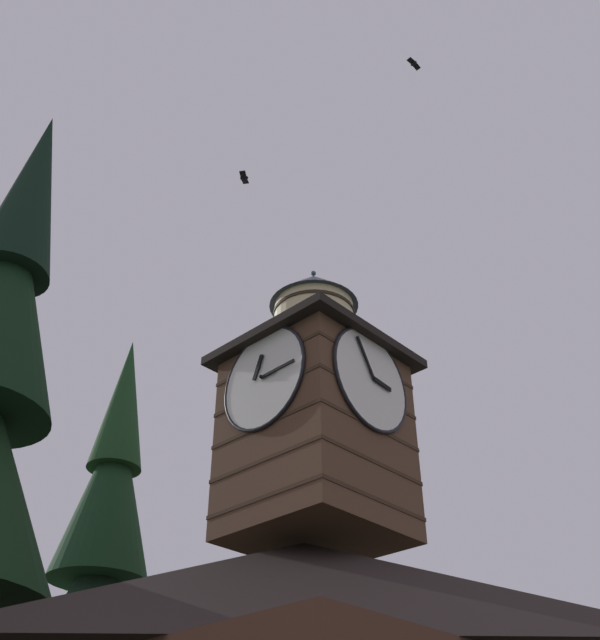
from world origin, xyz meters
name	(u,v)px	position (x,y,z in m)	size (l,w,h in m)	color
clock_tower	(315,415)	(-1.50, -2.53, 11.69)	(4.54, 4.54, 8.46)	brown
moon	(71,578)	(-12.82, -33.63, 15.73)	(1.49, 1.49, 1.49)	silver
flying_bird_high	(414,63)	(-0.50, 2.49, 21.17)	(0.51, 0.21, 0.12)	black
flying_bird_low	(244,178)	(1.45, -2.60, 18.55)	(0.54, 0.44, 0.14)	black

